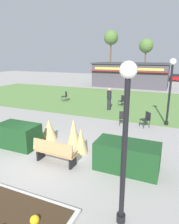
{
  "coord_description": "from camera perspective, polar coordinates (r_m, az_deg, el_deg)",
  "views": [
    {
      "loc": [
        4.34,
        -6.02,
        3.92
      ],
      "look_at": [
        0.18,
        3.64,
        1.02
      ],
      "focal_mm": 32.07,
      "sensor_mm": 36.0,
      "label": 1
    }
  ],
  "objects": [
    {
      "name": "lamppost_mid",
      "position": [
        12.34,
        22.11,
        7.41
      ],
      "size": [
        0.36,
        0.36,
        3.86
      ],
      "color": "black",
      "rests_on": "ground_plane"
    },
    {
      "name": "hedge_left",
      "position": [
        9.61,
        -19.64,
        -6.28
      ],
      "size": [
        1.86,
        1.1,
        1.04
      ],
      "primitive_type": "cube",
      "color": "#19421E",
      "rests_on": "ground_plane"
    },
    {
      "name": "cafe_chair_center",
      "position": [
        18.43,
        -6.97,
        4.69
      ],
      "size": [
        0.62,
        0.62,
        0.89
      ],
      "color": "black",
      "rests_on": "ground_plane"
    },
    {
      "name": "hedge_right",
      "position": [
        7.41,
        10.63,
        -12.29
      ],
      "size": [
        2.24,
        1.1,
        1.02
      ],
      "primitive_type": "cube",
      "color": "#19421E",
      "rests_on": "ground_plane"
    },
    {
      "name": "ground_plane",
      "position": [
        8.4,
        -11.3,
        -12.77
      ],
      "size": [
        80.0,
        80.0,
        0.0
      ],
      "primitive_type": "plane",
      "color": "#999691"
    },
    {
      "name": "ornamental_grass_behind_center",
      "position": [
        9.06,
        -4.57,
        -5.9
      ],
      "size": [
        0.65,
        0.65,
        1.28
      ],
      "primitive_type": "cone",
      "color": "tan",
      "rests_on": "ground_plane"
    },
    {
      "name": "cafe_chair_west",
      "position": [
        11.93,
        15.89,
        -1.73
      ],
      "size": [
        0.62,
        0.62,
        0.89
      ],
      "color": "black",
      "rests_on": "ground_plane"
    },
    {
      "name": "lamppost_near",
      "position": [
        4.37,
        10.21,
        -4.6
      ],
      "size": [
        0.36,
        0.36,
        3.86
      ],
      "color": "black",
      "rests_on": "ground_plane"
    },
    {
      "name": "ornamental_grass_behind_right",
      "position": [
        10.03,
        -11.49,
        -4.85
      ],
      "size": [
        0.78,
        0.78,
        1.0
      ],
      "primitive_type": "cone",
      "color": "tan",
      "rests_on": "ground_plane"
    },
    {
      "name": "ornamental_grass_behind_left",
      "position": [
        8.48,
        -2.45,
        -8.11
      ],
      "size": [
        0.59,
        0.59,
        1.08
      ],
      "primitive_type": "cone",
      "color": "tan",
      "rests_on": "ground_plane"
    },
    {
      "name": "cafe_chair_east",
      "position": [
        16.62,
        9.41,
        3.42
      ],
      "size": [
        0.58,
        0.58,
        0.89
      ],
      "color": "black",
      "rests_on": "ground_plane"
    },
    {
      "name": "lawn_patch",
      "position": [
        18.76,
        9.43,
        3.15
      ],
      "size": [
        36.0,
        12.0,
        0.01
      ],
      "primitive_type": "cube",
      "color": "#5B8442",
      "rests_on": "ground_plane"
    },
    {
      "name": "parked_car_center_slot",
      "position": [
        37.13,
        16.54,
        9.73
      ],
      "size": [
        4.33,
        2.31,
        1.2
      ],
      "color": "black",
      "rests_on": "ground_plane"
    },
    {
      "name": "park_bench",
      "position": [
        7.76,
        -9.88,
        -11.17
      ],
      "size": [
        1.72,
        0.59,
        0.95
      ],
      "color": "tan",
      "rests_on": "ground_plane"
    },
    {
      "name": "person_strolling",
      "position": [
        15.25,
        5.62,
        3.76
      ],
      "size": [
        0.34,
        0.34,
        1.69
      ],
      "rotation": [
        0.0,
        0.0,
        5.15
      ],
      "color": "#23232D",
      "rests_on": "ground_plane"
    },
    {
      "name": "food_kiosk",
      "position": [
        28.23,
        11.69,
        10.39
      ],
      "size": [
        9.93,
        5.06,
        3.18
      ],
      "color": "#47424C",
      "rests_on": "ground_plane"
    },
    {
      "name": "parked_car_east_slot",
      "position": [
        36.86,
        24.04,
        9.0
      ],
      "size": [
        4.25,
        2.15,
        1.2
      ],
      "color": "maroon",
      "rests_on": "ground_plane"
    },
    {
      "name": "cafe_chair_north",
      "position": [
        11.88,
        9.61,
        -1.42
      ],
      "size": [
        0.47,
        0.47,
        0.89
      ],
      "color": "black",
      "rests_on": "ground_plane"
    },
    {
      "name": "tree_center_bg",
      "position": [
        43.44,
        15.85,
        17.63
      ],
      "size": [
        2.8,
        2.8,
        7.48
      ],
      "color": "brown",
      "rests_on": "ground_plane"
    },
    {
      "name": "parked_car_west_slot",
      "position": [
        38.04,
        9.08,
        10.28
      ],
      "size": [
        4.31,
        2.27,
        1.2
      ],
      "color": "#B7BABF",
      "rests_on": "ground_plane"
    },
    {
      "name": "tree_left_bg",
      "position": [
        42.0,
        6.16,
        20.21
      ],
      "size": [
        2.8,
        2.8,
        8.99
      ],
      "color": "brown",
      "rests_on": "ground_plane"
    }
  ]
}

